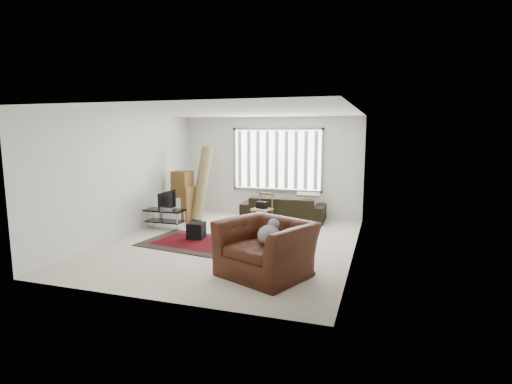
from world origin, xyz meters
TOP-DOWN VIEW (x-y plane):
  - room at (0.03, 0.51)m, footprint 6.00×6.02m
  - persian_rug at (-0.68, -0.25)m, footprint 2.35×1.73m
  - tv_stand at (-1.95, 0.65)m, footprint 0.95×0.43m
  - tv at (-1.95, 0.65)m, footprint 0.10×0.77m
  - subwoofer at (-0.83, 0.07)m, footprint 0.38×0.38m
  - moving_boxes at (-1.96, 1.60)m, footprint 0.57×0.53m
  - white_flatpack at (-2.15, 1.33)m, footprint 0.51×0.18m
  - rolled_rug at (-1.55, 1.89)m, footprint 0.48×0.85m
  - sofa at (0.52, 2.45)m, footprint 2.21×1.04m
  - side_chair at (0.14, 1.79)m, footprint 0.53×0.53m
  - armchair at (1.23, -1.57)m, footprint 1.73×1.64m

SIDE VIEW (x-z plane):
  - persian_rug at x=-0.68m, z-range 0.00..0.02m
  - subwoofer at x=-0.83m, z-range 0.02..0.36m
  - white_flatpack at x=-2.15m, z-range 0.00..0.64m
  - tv_stand at x=-1.95m, z-range 0.11..0.58m
  - sofa at x=0.52m, z-range 0.00..0.83m
  - side_chair at x=0.14m, z-range 0.04..0.84m
  - armchair at x=1.23m, z-range 0.00..1.02m
  - moving_boxes at x=-1.96m, z-range -0.04..1.25m
  - tv at x=-1.95m, z-range 0.47..0.91m
  - rolled_rug at x=-1.55m, z-range 0.00..1.93m
  - room at x=0.03m, z-range 0.40..3.11m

